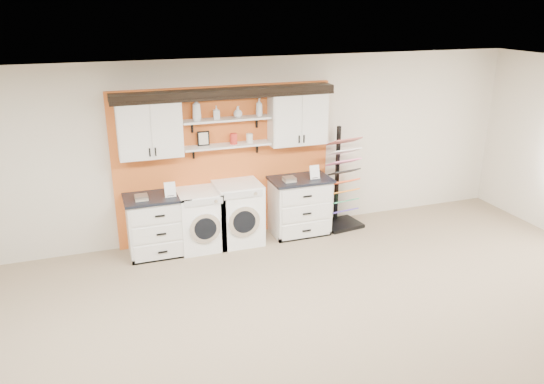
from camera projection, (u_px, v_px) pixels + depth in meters
name	position (u px, v px, depth m)	size (l,w,h in m)	color
ceiling	(346.00, 105.00, 4.17)	(10.00, 10.00, 0.00)	white
wall_back	(224.00, 150.00, 8.19)	(10.00, 10.00, 0.00)	beige
accent_panel	(225.00, 163.00, 8.23)	(3.40, 0.07, 2.40)	#D36024
upper_cabinet_left	(149.00, 128.00, 7.49)	(0.90, 0.35, 0.84)	white
upper_cabinet_right	(297.00, 117.00, 8.20)	(0.90, 0.35, 0.84)	white
shelf_lower	(227.00, 145.00, 7.97)	(1.32, 0.28, 0.03)	white
shelf_upper	(227.00, 119.00, 7.84)	(1.32, 0.28, 0.03)	white
crown_molding	(225.00, 92.00, 7.71)	(3.30, 0.41, 0.13)	black
picture_frame	(203.00, 138.00, 7.86)	(0.18, 0.02, 0.22)	black
canister_red	(234.00, 139.00, 7.97)	(0.11, 0.11, 0.16)	red
canister_cream	(249.00, 138.00, 8.05)	(0.10, 0.10, 0.14)	silver
base_cabinet_left	(158.00, 225.00, 7.84)	(0.93, 0.66, 0.91)	white
base_cabinet_right	(300.00, 206.00, 8.54)	(0.96, 0.66, 0.94)	white
washer	(200.00, 219.00, 8.04)	(0.66, 0.71, 0.92)	white
dryer	(238.00, 213.00, 8.21)	(0.69, 0.71, 0.97)	white
sample_rack	(342.00, 196.00, 8.79)	(0.68, 0.59, 1.68)	black
soap_bottle_a	(197.00, 109.00, 7.64)	(0.13, 0.13, 0.33)	silver
soap_bottle_b	(216.00, 112.00, 7.75)	(0.09, 0.09, 0.19)	silver
soap_bottle_c	(238.00, 112.00, 7.86)	(0.13, 0.13, 0.17)	silver
soap_bottle_d	(259.00, 107.00, 7.94)	(0.10, 0.10, 0.27)	silver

